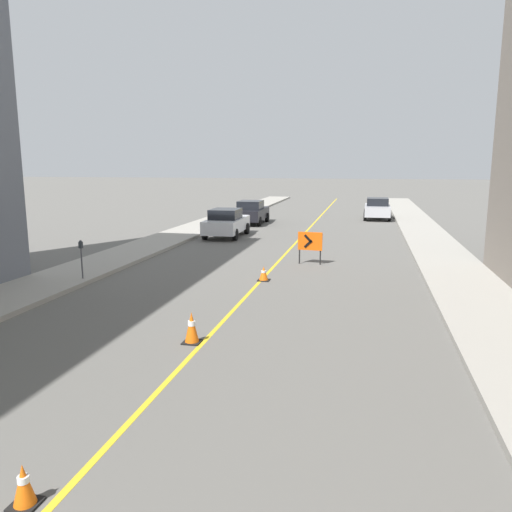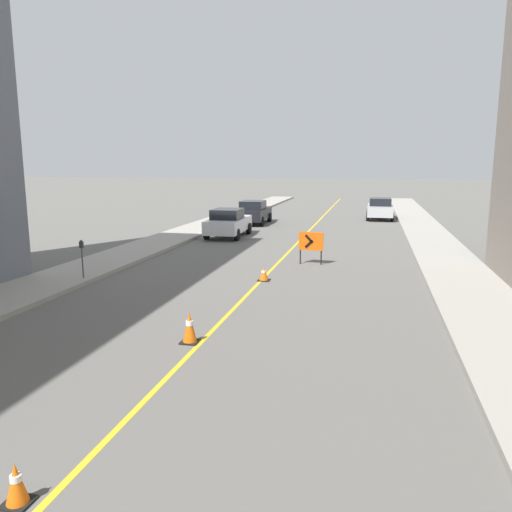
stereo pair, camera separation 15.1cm
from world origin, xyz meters
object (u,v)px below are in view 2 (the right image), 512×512
at_px(parked_car_curb_near, 228,223).
at_px(parking_meter_near_curb, 82,251).
at_px(traffic_cone_fourth, 264,274).
at_px(parked_car_curb_far, 380,209).
at_px(traffic_cone_third, 190,327).
at_px(traffic_cone_second, 16,484).
at_px(parked_car_curb_mid, 253,212).
at_px(arrow_barricade_primary, 311,242).

bearing_deg(parked_car_curb_near, parking_meter_near_curb, -100.35).
distance_m(traffic_cone_fourth, parked_car_curb_near, 11.01).
relative_size(parked_car_curb_far, parking_meter_near_curb, 3.22).
xyz_separation_m(traffic_cone_third, parked_car_curb_near, (-3.90, 16.60, 0.44)).
relative_size(traffic_cone_fourth, parked_car_curb_far, 0.12).
relative_size(traffic_cone_second, parked_car_curb_mid, 0.13).
distance_m(parked_car_curb_near, parked_car_curb_mid, 6.43).
bearing_deg(parking_meter_near_curb, parked_car_curb_far, 65.97).
bearing_deg(parked_car_curb_far, parking_meter_near_curb, -113.78).
height_order(parked_car_curb_far, parking_meter_near_curb, parked_car_curb_far).
relative_size(traffic_cone_second, parked_car_curb_far, 0.13).
relative_size(arrow_barricade_primary, parked_car_curb_mid, 0.31).
distance_m(arrow_barricade_primary, parking_meter_near_curb, 8.86).
xyz_separation_m(traffic_cone_third, traffic_cone_fourth, (0.35, 6.46, -0.11)).
bearing_deg(arrow_barricade_primary, parking_meter_near_curb, -140.37).
distance_m(arrow_barricade_primary, parked_car_curb_near, 8.76).
bearing_deg(traffic_cone_fourth, traffic_cone_third, -93.12).
bearing_deg(traffic_cone_third, parked_car_curb_near, 103.23).
relative_size(traffic_cone_second, parking_meter_near_curb, 0.41).
distance_m(parked_car_curb_near, parked_car_curb_far, 14.10).
bearing_deg(traffic_cone_second, arrow_barricade_primary, 83.87).
distance_m(arrow_barricade_primary, parked_car_curb_mid, 14.37).
bearing_deg(parked_car_curb_mid, traffic_cone_second, -83.70).
xyz_separation_m(traffic_cone_fourth, parked_car_curb_far, (4.21, 21.41, 0.55)).
bearing_deg(parking_meter_near_curb, traffic_cone_third, -39.96).
distance_m(traffic_cone_fourth, parking_meter_near_curb, 6.35).
height_order(traffic_cone_fourth, arrow_barricade_primary, arrow_barricade_primary).
distance_m(traffic_cone_third, parked_car_curb_near, 17.05).
height_order(traffic_cone_fourth, parked_car_curb_mid, parked_car_curb_mid).
height_order(arrow_barricade_primary, parking_meter_near_curb, parking_meter_near_curb).
bearing_deg(traffic_cone_second, parked_car_curb_mid, 97.73).
bearing_deg(parking_meter_near_curb, arrow_barricade_primary, 34.24).
bearing_deg(parked_car_curb_near, parked_car_curb_far, 51.50).
height_order(arrow_barricade_primary, parked_car_curb_mid, parked_car_curb_mid).
height_order(traffic_cone_second, traffic_cone_third, traffic_cone_third).
xyz_separation_m(traffic_cone_third, parked_car_curb_mid, (-3.97, 23.02, 0.44)).
bearing_deg(arrow_barricade_primary, parked_car_curb_far, 86.09).
bearing_deg(traffic_cone_fourth, arrow_barricade_primary, 69.37).
bearing_deg(parked_car_curb_mid, parked_car_curb_near, -90.87).
xyz_separation_m(traffic_cone_third, parked_car_curb_far, (4.56, 27.87, 0.44)).
relative_size(traffic_cone_third, parking_meter_near_curb, 0.55).
xyz_separation_m(traffic_cone_second, parked_car_curb_mid, (-3.90, 28.75, 0.53)).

